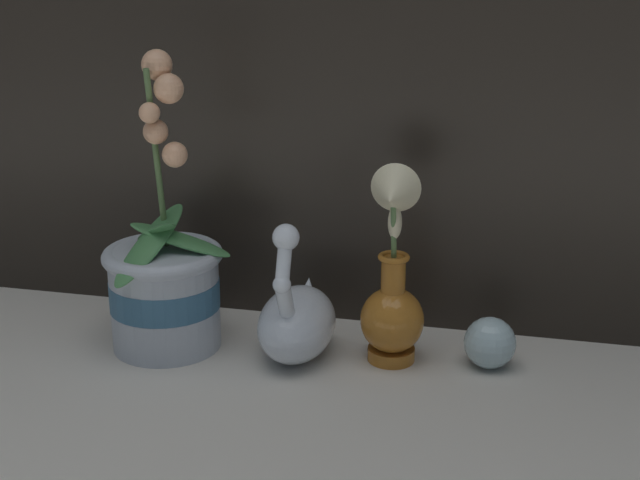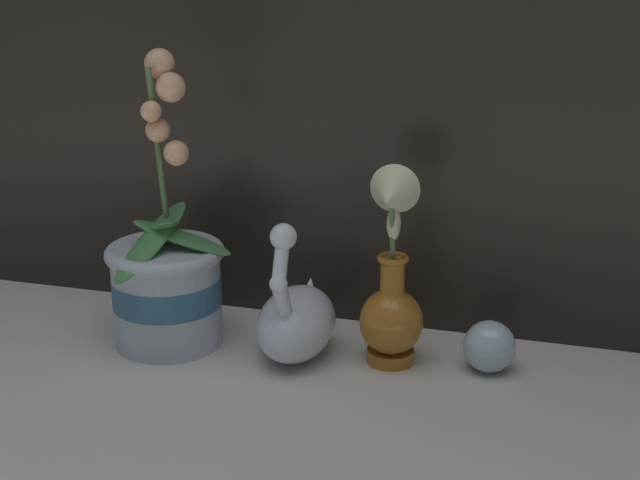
{
  "view_description": "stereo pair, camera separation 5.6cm",
  "coord_description": "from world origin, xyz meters",
  "px_view_note": "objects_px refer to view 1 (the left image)",
  "views": [
    {
      "loc": [
        0.26,
        -0.96,
        0.53
      ],
      "look_at": [
        0.01,
        0.11,
        0.16
      ],
      "focal_mm": 50.0,
      "sensor_mm": 36.0,
      "label": 1
    },
    {
      "loc": [
        0.31,
        -0.94,
        0.53
      ],
      "look_at": [
        0.01,
        0.11,
        0.16
      ],
      "focal_mm": 50.0,
      "sensor_mm": 36.0,
      "label": 2
    }
  ],
  "objects_px": {
    "orchid_potted_plant": "(164,282)",
    "swan_figurine": "(297,319)",
    "glass_sphere": "(490,343)",
    "blue_vase": "(392,291)"
  },
  "relations": [
    {
      "from": "orchid_potted_plant",
      "to": "swan_figurine",
      "type": "xyz_separation_m",
      "value": [
        0.18,
        0.01,
        -0.04
      ]
    },
    {
      "from": "swan_figurine",
      "to": "glass_sphere",
      "type": "xyz_separation_m",
      "value": [
        0.25,
        0.03,
        -0.02
      ]
    },
    {
      "from": "orchid_potted_plant",
      "to": "glass_sphere",
      "type": "bearing_deg",
      "value": 4.49
    },
    {
      "from": "swan_figurine",
      "to": "glass_sphere",
      "type": "bearing_deg",
      "value": 6.0
    },
    {
      "from": "blue_vase",
      "to": "glass_sphere",
      "type": "distance_m",
      "value": 0.14
    },
    {
      "from": "orchid_potted_plant",
      "to": "blue_vase",
      "type": "xyz_separation_m",
      "value": [
        0.31,
        0.02,
        0.01
      ]
    },
    {
      "from": "swan_figurine",
      "to": "glass_sphere",
      "type": "relative_size",
      "value": 2.97
    },
    {
      "from": "blue_vase",
      "to": "glass_sphere",
      "type": "height_order",
      "value": "blue_vase"
    },
    {
      "from": "swan_figurine",
      "to": "glass_sphere",
      "type": "height_order",
      "value": "swan_figurine"
    },
    {
      "from": "orchid_potted_plant",
      "to": "swan_figurine",
      "type": "distance_m",
      "value": 0.19
    }
  ]
}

